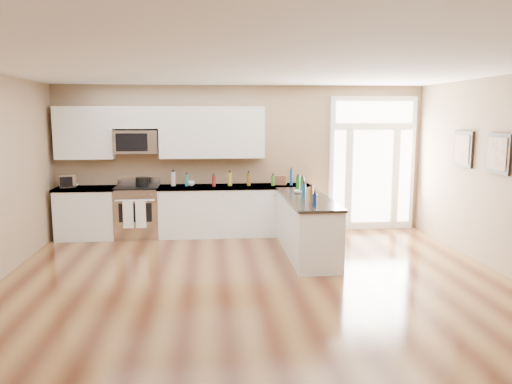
{
  "coord_description": "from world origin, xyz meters",
  "views": [
    {
      "loc": [
        -0.62,
        -5.53,
        2.23
      ],
      "look_at": [
        0.08,
        2.0,
        1.07
      ],
      "focal_mm": 35.0,
      "sensor_mm": 36.0,
      "label": 1
    }
  ],
  "objects_px": {
    "peninsula_cabinet": "(307,228)",
    "toaster_oven": "(68,181)",
    "kitchen_range": "(138,211)",
    "stockpot": "(142,181)"
  },
  "relations": [
    {
      "from": "peninsula_cabinet",
      "to": "stockpot",
      "type": "bearing_deg",
      "value": 152.53
    },
    {
      "from": "toaster_oven",
      "to": "stockpot",
      "type": "bearing_deg",
      "value": -13.49
    },
    {
      "from": "kitchen_range",
      "to": "stockpot",
      "type": "distance_m",
      "value": 0.57
    },
    {
      "from": "toaster_oven",
      "to": "kitchen_range",
      "type": "bearing_deg",
      "value": -13.61
    },
    {
      "from": "peninsula_cabinet",
      "to": "kitchen_range",
      "type": "distance_m",
      "value": 3.23
    },
    {
      "from": "kitchen_range",
      "to": "stockpot",
      "type": "xyz_separation_m",
      "value": [
        0.1,
        -0.0,
        0.56
      ]
    },
    {
      "from": "stockpot",
      "to": "toaster_oven",
      "type": "xyz_separation_m",
      "value": [
        -1.33,
        0.04,
        0.02
      ]
    },
    {
      "from": "kitchen_range",
      "to": "toaster_oven",
      "type": "distance_m",
      "value": 1.37
    },
    {
      "from": "stockpot",
      "to": "kitchen_range",
      "type": "bearing_deg",
      "value": 179.7
    },
    {
      "from": "peninsula_cabinet",
      "to": "toaster_oven",
      "type": "height_order",
      "value": "toaster_oven"
    }
  ]
}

